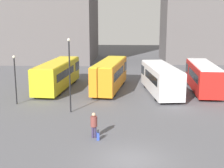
% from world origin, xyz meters
% --- Properties ---
extents(ground_plane, '(160.00, 160.00, 0.00)m').
position_xyz_m(ground_plane, '(0.00, 0.00, 0.00)').
color(ground_plane, '#56565B').
extents(bus_0, '(3.45, 11.36, 3.19)m').
position_xyz_m(bus_0, '(-8.37, 18.68, 1.74)').
color(bus_0, gold).
rests_on(bus_0, ground_plane).
extents(bus_1, '(3.81, 10.56, 3.35)m').
position_xyz_m(bus_1, '(-2.19, 18.47, 1.81)').
color(bus_1, orange).
rests_on(bus_1, ground_plane).
extents(bus_2, '(3.82, 10.08, 3.14)m').
position_xyz_m(bus_2, '(3.45, 16.70, 1.70)').
color(bus_2, silver).
rests_on(bus_2, ground_plane).
extents(bus_3, '(3.07, 10.35, 3.13)m').
position_xyz_m(bus_3, '(8.38, 18.24, 1.70)').
color(bus_3, red).
rests_on(bus_3, ground_plane).
extents(traveler, '(0.53, 0.53, 1.82)m').
position_xyz_m(traveler, '(-2.51, 3.38, 1.08)').
color(traveler, '#382D4C').
rests_on(traveler, ground_plane).
extents(suitcase, '(0.23, 0.34, 0.79)m').
position_xyz_m(suitcase, '(-2.20, 2.97, 0.28)').
color(suitcase, '#334CB2').
rests_on(suitcase, ground_plane).
extents(lamp_post_0, '(0.28, 0.28, 4.74)m').
position_xyz_m(lamp_post_0, '(-10.89, 11.65, 2.85)').
color(lamp_post_0, black).
rests_on(lamp_post_0, ground_plane).
extents(lamp_post_1, '(0.28, 0.28, 6.50)m').
position_xyz_m(lamp_post_1, '(-5.20, 9.28, 3.77)').
color(lamp_post_1, black).
rests_on(lamp_post_1, ground_plane).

